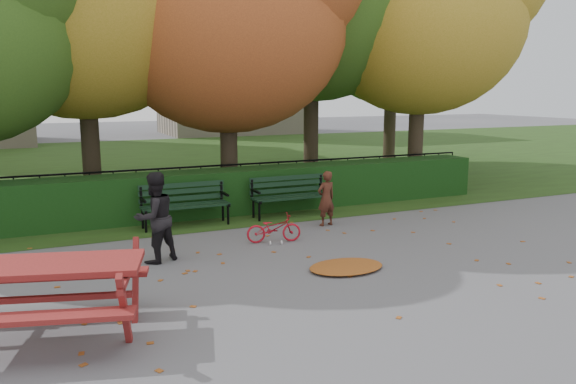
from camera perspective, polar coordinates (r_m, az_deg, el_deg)
name	(u,v)px	position (r m, az deg, el deg)	size (l,w,h in m)	color
ground	(323,268)	(8.98, 3.55, -7.73)	(90.00, 90.00, 0.00)	slate
grass_strip	(153,164)	(22.10, -13.52, 2.80)	(90.00, 90.00, 0.00)	#213613
building_right	(233,40)	(37.66, -5.63, 15.16)	(9.00, 6.00, 12.00)	tan
hedge	(232,191)	(12.90, -5.72, 0.08)	(13.00, 0.90, 1.00)	black
iron_fence	(221,184)	(13.64, -6.78, 0.77)	(14.00, 0.04, 1.02)	black
tree_c	(242,5)	(14.50, -4.66, 18.39)	(6.30, 6.00, 8.00)	#2C2319
tree_e	(435,7)	(17.12, 14.75, 17.71)	(6.09, 5.80, 8.16)	#2C2319
tree_g	(405,17)	(21.41, 11.78, 17.05)	(6.30, 6.00, 8.55)	#2C2319
bench_left	(184,201)	(11.79, -10.49, -0.91)	(1.80, 0.57, 0.88)	black
bench_right	(290,193)	(12.56, 0.21, -0.06)	(1.80, 0.57, 0.88)	black
picnic_table	(49,279)	(6.94, -23.14, -8.15)	(2.41, 2.13, 0.99)	maroon
leaf_pile	(346,267)	(8.95, 5.93, -7.54)	(1.23, 0.85, 0.09)	maroon
leaf_scatter	(314,263)	(9.23, 2.68, -7.17)	(9.00, 5.70, 0.01)	maroon
child	(326,198)	(11.62, 3.90, -0.66)	(0.42, 0.27, 1.15)	#462116
adult	(155,218)	(9.35, -13.38, -2.54)	(0.72, 0.56, 1.49)	black
bicycle	(274,228)	(10.39, -1.45, -3.70)	(0.35, 1.01, 0.53)	#B71020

